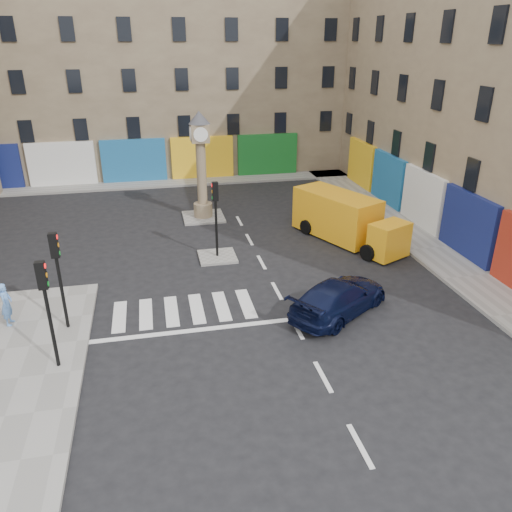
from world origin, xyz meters
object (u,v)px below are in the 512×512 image
object	(u,v)px
traffic_light_left_far	(58,266)
yellow_van	(345,219)
traffic_light_island	(216,207)
navy_sedan	(339,297)
pedestrian_blue	(6,304)
clock_pillar	(201,159)
traffic_light_left_near	(46,298)

from	to	relation	value
traffic_light_left_far	yellow_van	distance (m)	14.71
traffic_light_left_far	traffic_light_island	world-z (taller)	traffic_light_left_far
navy_sedan	traffic_light_island	bearing A→B (deg)	-2.94
traffic_light_left_far	pedestrian_blue	xyz separation A→B (m)	(-2.13, 0.68, -1.64)
clock_pillar	navy_sedan	size ratio (longest dim) A/B	1.28
traffic_light_left_far	traffic_light_island	xyz separation A→B (m)	(6.30, 5.40, -0.03)
traffic_light_island	clock_pillar	xyz separation A→B (m)	(0.00, 6.00, 0.96)
clock_pillar	yellow_van	bearing A→B (deg)	-36.34
yellow_van	navy_sedan	bearing A→B (deg)	-137.33
yellow_van	pedestrian_blue	size ratio (longest dim) A/B	4.09
navy_sedan	clock_pillar	bearing A→B (deg)	-17.19
traffic_light_island	clock_pillar	bearing A→B (deg)	90.00
traffic_light_left_near	navy_sedan	xyz separation A→B (m)	(10.20, 1.53, -1.93)
clock_pillar	pedestrian_blue	bearing A→B (deg)	-128.18
traffic_light_left_near	clock_pillar	distance (m)	15.19
traffic_light_left_near	yellow_van	size ratio (longest dim) A/B	0.54
pedestrian_blue	traffic_light_island	bearing A→B (deg)	-57.37
traffic_light_left_near	traffic_light_island	world-z (taller)	traffic_light_left_near
traffic_light_left_near	traffic_light_island	distance (m)	10.03
navy_sedan	yellow_van	distance (m)	7.80
clock_pillar	pedestrian_blue	distance (m)	13.87
traffic_light_left_far	yellow_van	world-z (taller)	traffic_light_left_far
traffic_light_island	yellow_van	bearing A→B (deg)	7.46
pedestrian_blue	yellow_van	bearing A→B (deg)	-66.48
traffic_light_left_near	pedestrian_blue	distance (m)	4.08
traffic_light_left_far	clock_pillar	xyz separation A→B (m)	(6.30, 11.40, 0.93)
traffic_light_island	yellow_van	distance (m)	7.12
traffic_light_left_far	clock_pillar	size ratio (longest dim) A/B	0.61
traffic_light_left_far	pedestrian_blue	bearing A→B (deg)	162.26
traffic_light_left_near	pedestrian_blue	xyz separation A→B (m)	(-2.13, 3.08, -1.64)
traffic_light_left_far	navy_sedan	world-z (taller)	traffic_light_left_far
traffic_light_left_near	traffic_light_left_far	bearing A→B (deg)	90.00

